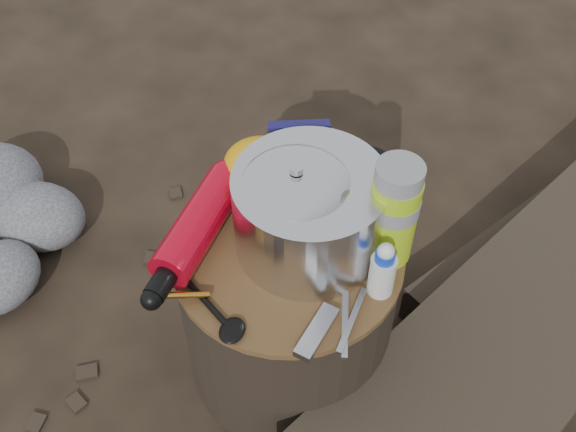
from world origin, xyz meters
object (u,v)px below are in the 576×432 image
(stump, at_px, (288,311))
(travel_mug, at_px, (364,188))
(camping_pot, at_px, (296,209))
(thermos, at_px, (393,213))
(fuel_bottle, at_px, (199,224))

(stump, relative_size, travel_mug, 3.32)
(camping_pot, height_order, thermos, thermos)
(camping_pot, xyz_separation_m, thermos, (0.16, 0.03, 0.01))
(fuel_bottle, xyz_separation_m, travel_mug, (0.26, 0.16, 0.02))
(stump, relative_size, fuel_bottle, 1.32)
(fuel_bottle, distance_m, travel_mug, 0.31)
(travel_mug, bearing_deg, thermos, -50.51)
(thermos, relative_size, travel_mug, 1.68)
(fuel_bottle, height_order, travel_mug, travel_mug)
(travel_mug, bearing_deg, fuel_bottle, -148.81)
(stump, xyz_separation_m, fuel_bottle, (-0.16, -0.02, 0.23))
(thermos, bearing_deg, stump, -160.70)
(stump, bearing_deg, travel_mug, 54.56)
(camping_pot, relative_size, thermos, 0.87)
(camping_pot, height_order, fuel_bottle, camping_pot)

